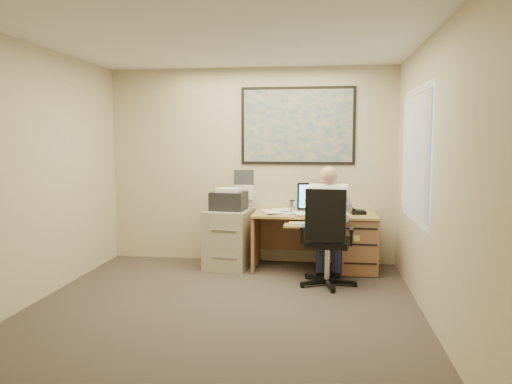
# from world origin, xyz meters

# --- Properties ---
(room_shell) EXTENTS (4.00, 4.50, 2.70)m
(room_shell) POSITION_xyz_m (0.00, 0.00, 1.35)
(room_shell) COLOR #3C342E
(room_shell) RESTS_ON ground
(desk) EXTENTS (1.60, 0.97, 1.13)m
(desk) POSITION_xyz_m (1.23, 1.90, 0.44)
(desk) COLOR tan
(desk) RESTS_ON ground
(world_map) EXTENTS (1.56, 0.03, 1.06)m
(world_map) POSITION_xyz_m (0.65, 2.23, 1.90)
(world_map) COLOR #1E4C93
(world_map) RESTS_ON room_shell
(wall_calendar) EXTENTS (0.28, 0.01, 0.42)m
(wall_calendar) POSITION_xyz_m (-0.10, 2.24, 1.08)
(wall_calendar) COLOR white
(wall_calendar) RESTS_ON room_shell
(window_blinds) EXTENTS (0.06, 1.40, 1.30)m
(window_blinds) POSITION_xyz_m (1.97, 0.80, 1.55)
(window_blinds) COLOR beige
(window_blinds) RESTS_ON room_shell
(filing_cabinet) EXTENTS (0.62, 0.72, 1.07)m
(filing_cabinet) POSITION_xyz_m (-0.24, 1.85, 0.46)
(filing_cabinet) COLOR #A49F84
(filing_cabinet) RESTS_ON ground
(office_chair) EXTENTS (0.77, 0.77, 1.16)m
(office_chair) POSITION_xyz_m (1.07, 1.11, 0.34)
(office_chair) COLOR black
(office_chair) RESTS_ON ground
(person) EXTENTS (0.61, 0.84, 1.40)m
(person) POSITION_xyz_m (1.06, 1.20, 0.70)
(person) COLOR silver
(person) RESTS_ON office_chair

